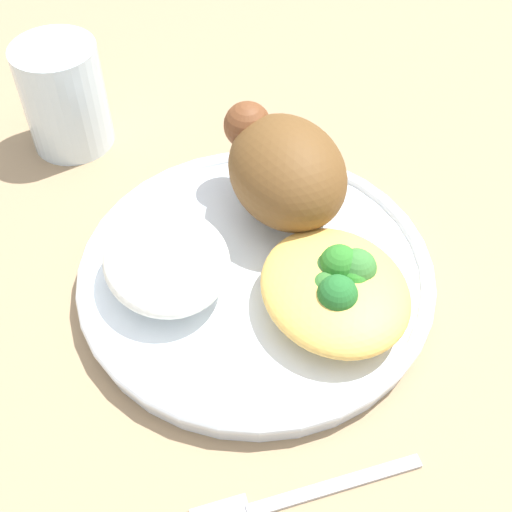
{
  "coord_description": "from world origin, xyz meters",
  "views": [
    {
      "loc": [
        -0.29,
        0.13,
        0.4
      ],
      "look_at": [
        0.0,
        0.0,
        0.03
      ],
      "focal_mm": 47.33,
      "sensor_mm": 36.0,
      "label": 1
    }
  ],
  "objects_px": {
    "plate": "(256,274)",
    "water_glass": "(64,97)",
    "fork": "(295,497)",
    "roasted_chicken": "(284,169)",
    "mac_cheese_with_broccoli": "(336,286)",
    "rice_pile": "(166,260)"
  },
  "relations": [
    {
      "from": "fork",
      "to": "plate",
      "type": "bearing_deg",
      "value": -15.3
    },
    {
      "from": "plate",
      "to": "fork",
      "type": "xyz_separation_m",
      "value": [
        -0.16,
        0.04,
        -0.01
      ]
    },
    {
      "from": "plate",
      "to": "fork",
      "type": "bearing_deg",
      "value": 164.7
    },
    {
      "from": "mac_cheese_with_broccoli",
      "to": "rice_pile",
      "type": "bearing_deg",
      "value": 55.29
    },
    {
      "from": "roasted_chicken",
      "to": "rice_pile",
      "type": "bearing_deg",
      "value": 107.15
    },
    {
      "from": "mac_cheese_with_broccoli",
      "to": "plate",
      "type": "bearing_deg",
      "value": 35.1
    },
    {
      "from": "mac_cheese_with_broccoli",
      "to": "water_glass",
      "type": "relative_size",
      "value": 1.19
    },
    {
      "from": "roasted_chicken",
      "to": "mac_cheese_with_broccoli",
      "type": "bearing_deg",
      "value": 175.96
    },
    {
      "from": "plate",
      "to": "mac_cheese_with_broccoli",
      "type": "bearing_deg",
      "value": -144.9
    },
    {
      "from": "roasted_chicken",
      "to": "rice_pile",
      "type": "distance_m",
      "value": 0.11
    },
    {
      "from": "mac_cheese_with_broccoli",
      "to": "fork",
      "type": "distance_m",
      "value": 0.14
    },
    {
      "from": "plate",
      "to": "roasted_chicken",
      "type": "xyz_separation_m",
      "value": [
        0.05,
        -0.04,
        0.05
      ]
    },
    {
      "from": "plate",
      "to": "mac_cheese_with_broccoli",
      "type": "distance_m",
      "value": 0.07
    },
    {
      "from": "plate",
      "to": "fork",
      "type": "height_order",
      "value": "plate"
    },
    {
      "from": "fork",
      "to": "water_glass",
      "type": "distance_m",
      "value": 0.38
    },
    {
      "from": "roasted_chicken",
      "to": "mac_cheese_with_broccoli",
      "type": "distance_m",
      "value": 0.1
    },
    {
      "from": "roasted_chicken",
      "to": "rice_pile",
      "type": "relative_size",
      "value": 1.16
    },
    {
      "from": "plate",
      "to": "water_glass",
      "type": "height_order",
      "value": "water_glass"
    },
    {
      "from": "rice_pile",
      "to": "plate",
      "type": "bearing_deg",
      "value": -104.41
    },
    {
      "from": "rice_pile",
      "to": "water_glass",
      "type": "xyz_separation_m",
      "value": [
        0.2,
        0.02,
        0.01
      ]
    },
    {
      "from": "mac_cheese_with_broccoli",
      "to": "water_glass",
      "type": "distance_m",
      "value": 0.3
    },
    {
      "from": "rice_pile",
      "to": "fork",
      "type": "xyz_separation_m",
      "value": [
        -0.17,
        -0.02,
        -0.04
      ]
    }
  ]
}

